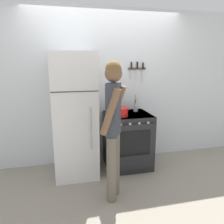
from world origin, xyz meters
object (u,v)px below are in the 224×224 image
Objects in this scene: stove_range at (128,140)px; tea_kettle at (117,108)px; dutch_oven_pot at (120,112)px; utensil_jar at (136,108)px; refrigerator at (74,115)px; person at (113,124)px.

tea_kettle is at bearing 133.17° from stove_range.
stove_range is 3.13× the size of dutch_oven_pot.
dutch_oven_pot is at bearing -146.93° from stove_range.
utensil_jar is at bearing 1.11° from tea_kettle.
refrigerator is 1.04m from utensil_jar.
stove_range is 1.03m from person.
dutch_oven_pot is 0.17× the size of person.
dutch_oven_pot is 0.43m from utensil_jar.
refrigerator reaches higher than dutch_oven_pot.
refrigerator is at bearing -170.57° from utensil_jar.
utensil_jar is (0.18, 0.16, 0.50)m from stove_range.
dutch_oven_pot is 0.26m from tea_kettle.
tea_kettle is 0.98m from person.
person is at bearing -112.18° from dutch_oven_pot.
tea_kettle is at bearing 87.27° from dutch_oven_pot.
utensil_jar is at bearing 9.43° from refrigerator.
stove_range is at bearing 0.49° from refrigerator.
refrigerator is at bearing -179.51° from stove_range.
refrigerator reaches higher than person.
refrigerator is at bearing 56.51° from person.
utensil_jar reaches higher than stove_range.
refrigerator reaches higher than stove_range.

